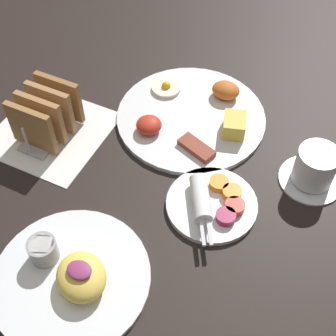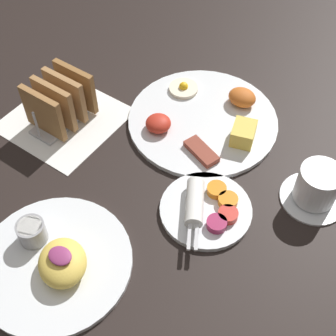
# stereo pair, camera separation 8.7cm
# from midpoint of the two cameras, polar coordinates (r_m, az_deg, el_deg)

# --- Properties ---
(ground_plane) EXTENTS (3.00, 3.00, 0.00)m
(ground_plane) POSITION_cam_midpoint_polar(r_m,az_deg,el_deg) (0.89, -7.93, -1.95)
(ground_plane) COLOR black
(napkin_flat) EXTENTS (0.22, 0.22, 0.00)m
(napkin_flat) POSITION_cam_midpoint_polar(r_m,az_deg,el_deg) (1.01, -16.44, 4.14)
(napkin_flat) COLOR white
(napkin_flat) RESTS_ON ground_plane
(plate_breakfast) EXTENTS (0.31, 0.31, 0.05)m
(plate_breakfast) POSITION_cam_midpoint_polar(r_m,az_deg,el_deg) (0.99, 0.60, 6.28)
(plate_breakfast) COLOR white
(plate_breakfast) RESTS_ON ground_plane
(plate_condiments) EXTENTS (0.17, 0.18, 0.04)m
(plate_condiments) POSITION_cam_midpoint_polar(r_m,az_deg,el_deg) (0.84, 2.46, -4.43)
(plate_condiments) COLOR white
(plate_condiments) RESTS_ON ground_plane
(plate_foreground) EXTENTS (0.26, 0.26, 0.06)m
(plate_foreground) POSITION_cam_midpoint_polar(r_m,az_deg,el_deg) (0.79, -14.89, -12.68)
(plate_foreground) COLOR white
(plate_foreground) RESTS_ON ground_plane
(toast_rack) EXTENTS (0.10, 0.15, 0.10)m
(toast_rack) POSITION_cam_midpoint_polar(r_m,az_deg,el_deg) (0.97, -17.10, 6.15)
(toast_rack) COLOR #B7B7BC
(toast_rack) RESTS_ON ground_plane
(coffee_cup) EXTENTS (0.12, 0.12, 0.08)m
(coffee_cup) POSITION_cam_midpoint_polar(r_m,az_deg,el_deg) (0.89, 14.82, -0.23)
(coffee_cup) COLOR white
(coffee_cup) RESTS_ON ground_plane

